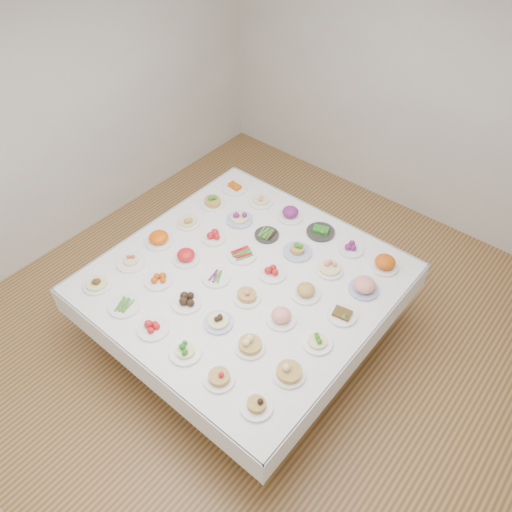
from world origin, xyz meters
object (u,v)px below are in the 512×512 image
Objects in this scene: dish_0 at (96,282)px; dish_18 at (187,219)px; display_table at (245,282)px; dish_35 at (385,261)px.

dish_18 reaches higher than dish_0.
dish_18 reaches higher than display_table.
dish_18 is 1.83m from dish_35.
display_table is 10.16× the size of dish_0.
dish_0 is 0.92× the size of dish_35.
dish_18 is at bearing 168.87° from display_table.
display_table is at bearing 45.12° from dish_0.
dish_0 is (-0.86, -0.87, 0.12)m from display_table.
dish_18 is 0.90× the size of dish_35.
dish_35 is (0.85, 0.85, 0.14)m from display_table.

